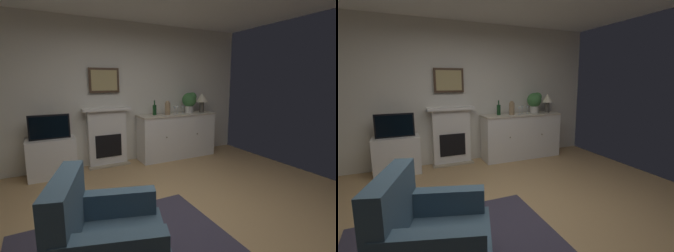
% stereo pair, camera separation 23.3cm
% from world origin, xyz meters
% --- Properties ---
extents(ground_plane, '(5.66, 5.02, 0.10)m').
position_xyz_m(ground_plane, '(0.00, 0.00, -0.05)').
color(ground_plane, tan).
rests_on(ground_plane, ground).
extents(wall_rear, '(5.66, 0.06, 2.68)m').
position_xyz_m(wall_rear, '(0.00, 2.48, 1.34)').
color(wall_rear, silver).
rests_on(wall_rear, ground_plane).
extents(fireplace_unit, '(0.87, 0.30, 1.10)m').
position_xyz_m(fireplace_unit, '(-0.21, 2.35, 0.55)').
color(fireplace_unit, white).
rests_on(fireplace_unit, ground_plane).
extents(framed_picture, '(0.55, 0.04, 0.45)m').
position_xyz_m(framed_picture, '(-0.21, 2.40, 1.60)').
color(framed_picture, '#473323').
extents(sideboard_cabinet, '(1.65, 0.49, 0.92)m').
position_xyz_m(sideboard_cabinet, '(1.20, 2.17, 0.46)').
color(sideboard_cabinet, white).
rests_on(sideboard_cabinet, ground_plane).
extents(table_lamp, '(0.26, 0.26, 0.40)m').
position_xyz_m(table_lamp, '(1.82, 2.17, 1.20)').
color(table_lamp, '#4C4742').
rests_on(table_lamp, sideboard_cabinet).
extents(wine_bottle, '(0.08, 0.08, 0.29)m').
position_xyz_m(wine_bottle, '(0.71, 2.22, 1.03)').
color(wine_bottle, '#193F1E').
rests_on(wine_bottle, sideboard_cabinet).
extents(wine_glass_left, '(0.07, 0.07, 0.16)m').
position_xyz_m(wine_glass_left, '(1.12, 2.12, 1.04)').
color(wine_glass_left, silver).
rests_on(wine_glass_left, sideboard_cabinet).
extents(wine_glass_center, '(0.07, 0.07, 0.16)m').
position_xyz_m(wine_glass_center, '(1.23, 2.21, 1.04)').
color(wine_glass_center, silver).
rests_on(wine_glass_center, sideboard_cabinet).
extents(wine_glass_right, '(0.07, 0.07, 0.16)m').
position_xyz_m(wine_glass_right, '(1.34, 2.17, 1.04)').
color(wine_glass_right, silver).
rests_on(wine_glass_right, sideboard_cabinet).
extents(vase_decorative, '(0.11, 0.11, 0.28)m').
position_xyz_m(vase_decorative, '(0.96, 2.12, 1.06)').
color(vase_decorative, '#9E7F5B').
rests_on(vase_decorative, sideboard_cabinet).
extents(tv_cabinet, '(0.75, 0.42, 0.65)m').
position_xyz_m(tv_cabinet, '(-1.19, 2.19, 0.33)').
color(tv_cabinet, white).
rests_on(tv_cabinet, ground_plane).
extents(tv_set, '(0.62, 0.07, 0.40)m').
position_xyz_m(tv_set, '(-1.19, 2.17, 0.85)').
color(tv_set, black).
rests_on(tv_set, tv_cabinet).
extents(potted_plant_small, '(0.30, 0.30, 0.43)m').
position_xyz_m(potted_plant_small, '(1.53, 2.22, 1.18)').
color(potted_plant_small, beige).
rests_on(potted_plant_small, sideboard_cabinet).
extents(armchair, '(1.00, 0.96, 0.92)m').
position_xyz_m(armchair, '(-0.95, -0.50, 0.38)').
color(armchair, '#3F596B').
rests_on(armchair, ground_plane).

